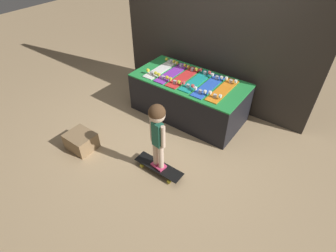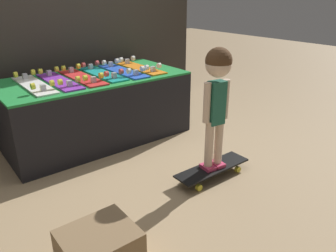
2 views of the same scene
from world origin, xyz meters
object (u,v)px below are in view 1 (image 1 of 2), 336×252
object	(u,v)px
skateboard_orange_on_rack	(223,90)
skateboard_on_floor	(159,167)
skateboard_purple_on_rack	(172,73)
child	(157,126)
skateboard_blue_on_rack	(209,86)
skateboard_red_on_rack	(184,77)
skateboard_white_on_rack	(161,68)
skateboard_teal_on_rack	(197,80)
storage_box	(81,141)

from	to	relation	value
skateboard_orange_on_rack	skateboard_on_floor	xyz separation A→B (m)	(-0.18, -1.31, -0.59)
skateboard_purple_on_rack	child	distance (m)	1.48
skateboard_on_floor	child	size ratio (longest dim) A/B	0.70
skateboard_purple_on_rack	skateboard_blue_on_rack	xyz separation A→B (m)	(0.67, -0.01, 0.00)
skateboard_red_on_rack	child	size ratio (longest dim) A/B	0.78
skateboard_white_on_rack	skateboard_teal_on_rack	xyz separation A→B (m)	(0.67, 0.01, 0.00)
skateboard_orange_on_rack	skateboard_purple_on_rack	bearing A→B (deg)	-179.06
skateboard_white_on_rack	skateboard_purple_on_rack	bearing A→B (deg)	-1.93
skateboard_white_on_rack	skateboard_blue_on_rack	world-z (taller)	same
skateboard_blue_on_rack	skateboard_purple_on_rack	bearing A→B (deg)	179.22
skateboard_blue_on_rack	storage_box	xyz separation A→B (m)	(-1.13, -1.59, -0.55)
skateboard_purple_on_rack	storage_box	world-z (taller)	skateboard_purple_on_rack
skateboard_on_floor	child	world-z (taller)	child
skateboard_teal_on_rack	skateboard_red_on_rack	bearing A→B (deg)	-174.03
skateboard_red_on_rack	skateboard_teal_on_rack	bearing A→B (deg)	5.97
skateboard_purple_on_rack	child	world-z (taller)	child
skateboard_purple_on_rack	skateboard_on_floor	bearing A→B (deg)	-61.12
skateboard_white_on_rack	skateboard_on_floor	world-z (taller)	skateboard_white_on_rack
skateboard_white_on_rack	skateboard_orange_on_rack	size ratio (longest dim) A/B	1.00
skateboard_teal_on_rack	skateboard_blue_on_rack	distance (m)	0.22
skateboard_on_floor	skateboard_orange_on_rack	bearing A→B (deg)	82.29
skateboard_white_on_rack	skateboard_teal_on_rack	world-z (taller)	same
skateboard_red_on_rack	skateboard_orange_on_rack	world-z (taller)	same
child	skateboard_red_on_rack	bearing A→B (deg)	117.85
skateboard_blue_on_rack	storage_box	bearing A→B (deg)	-125.36
skateboard_purple_on_rack	storage_box	size ratio (longest dim) A/B	1.91
skateboard_orange_on_rack	storage_box	world-z (taller)	skateboard_orange_on_rack
skateboard_teal_on_rack	child	world-z (taller)	child
child	skateboard_on_floor	bearing A→B (deg)	0.00
child	skateboard_orange_on_rack	bearing A→B (deg)	89.31
child	storage_box	world-z (taller)	child
skateboard_blue_on_rack	skateboard_orange_on_rack	xyz separation A→B (m)	(0.22, 0.02, 0.00)
skateboard_teal_on_rack	storage_box	size ratio (longest dim) A/B	1.91
skateboard_purple_on_rack	skateboard_teal_on_rack	bearing A→B (deg)	2.54
skateboard_teal_on_rack	child	xyz separation A→B (m)	(0.27, -1.32, 0.10)
skateboard_purple_on_rack	skateboard_blue_on_rack	distance (m)	0.67
skateboard_teal_on_rack	storage_box	xyz separation A→B (m)	(-0.90, -1.62, -0.55)
skateboard_orange_on_rack	child	size ratio (longest dim) A/B	0.78
skateboard_orange_on_rack	storage_box	bearing A→B (deg)	-129.95
skateboard_red_on_rack	storage_box	world-z (taller)	skateboard_red_on_rack
skateboard_purple_on_rack	skateboard_on_floor	distance (m)	1.60
child	storage_box	distance (m)	1.37
skateboard_blue_on_rack	skateboard_on_floor	world-z (taller)	skateboard_blue_on_rack
skateboard_purple_on_rack	skateboard_white_on_rack	bearing A→B (deg)	178.07
skateboard_teal_on_rack	skateboard_on_floor	distance (m)	1.47
skateboard_teal_on_rack	skateboard_white_on_rack	bearing A→B (deg)	-178.95
skateboard_white_on_rack	storage_box	bearing A→B (deg)	-98.31
skateboard_red_on_rack	storage_box	bearing A→B (deg)	-113.13
skateboard_on_floor	child	distance (m)	0.70
skateboard_teal_on_rack	skateboard_orange_on_rack	size ratio (longest dim) A/B	1.00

